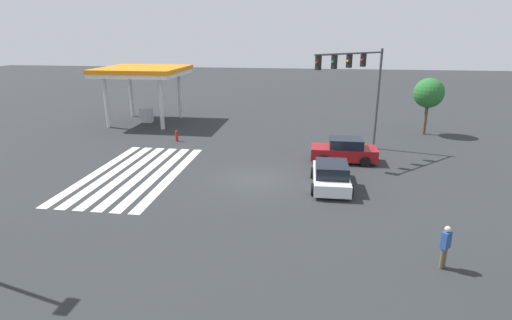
{
  "coord_description": "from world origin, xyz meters",
  "views": [
    {
      "loc": [
        21.66,
        3.04,
        8.18
      ],
      "look_at": [
        0.0,
        0.0,
        1.18
      ],
      "focal_mm": 28.0,
      "sensor_mm": 36.0,
      "label": 1
    }
  ],
  "objects_px": {
    "car_2": "(331,176)",
    "pedestrian": "(445,245)",
    "traffic_signal_mast": "(358,76)",
    "tree_corner_c": "(429,93)",
    "fire_hydrant": "(177,136)",
    "car_1": "(344,151)"
  },
  "relations": [
    {
      "from": "traffic_signal_mast",
      "to": "tree_corner_c",
      "type": "distance_m",
      "value": 9.61
    },
    {
      "from": "traffic_signal_mast",
      "to": "tree_corner_c",
      "type": "xyz_separation_m",
      "value": [
        -6.78,
        6.52,
        -1.97
      ]
    },
    {
      "from": "tree_corner_c",
      "to": "traffic_signal_mast",
      "type": "bearing_deg",
      "value": -43.87
    },
    {
      "from": "traffic_signal_mast",
      "to": "fire_hydrant",
      "type": "bearing_deg",
      "value": -52.07
    },
    {
      "from": "car_1",
      "to": "pedestrian",
      "type": "bearing_deg",
      "value": 102.64
    },
    {
      "from": "tree_corner_c",
      "to": "fire_hydrant",
      "type": "bearing_deg",
      "value": -75.59
    },
    {
      "from": "traffic_signal_mast",
      "to": "tree_corner_c",
      "type": "height_order",
      "value": "traffic_signal_mast"
    },
    {
      "from": "car_1",
      "to": "tree_corner_c",
      "type": "distance_m",
      "value": 11.56
    },
    {
      "from": "pedestrian",
      "to": "traffic_signal_mast",
      "type": "bearing_deg",
      "value": -36.38
    },
    {
      "from": "traffic_signal_mast",
      "to": "pedestrian",
      "type": "height_order",
      "value": "traffic_signal_mast"
    },
    {
      "from": "car_2",
      "to": "fire_hydrant",
      "type": "bearing_deg",
      "value": 53.7
    },
    {
      "from": "car_2",
      "to": "pedestrian",
      "type": "xyz_separation_m",
      "value": [
        7.53,
        3.73,
        0.25
      ]
    },
    {
      "from": "car_1",
      "to": "car_2",
      "type": "distance_m",
      "value": 4.93
    },
    {
      "from": "tree_corner_c",
      "to": "fire_hydrant",
      "type": "relative_size",
      "value": 5.45
    },
    {
      "from": "traffic_signal_mast",
      "to": "car_1",
      "type": "xyz_separation_m",
      "value": [
        1.83,
        -0.71,
        -4.67
      ]
    },
    {
      "from": "pedestrian",
      "to": "tree_corner_c",
      "type": "distance_m",
      "value": 21.6
    },
    {
      "from": "car_2",
      "to": "car_1",
      "type": "bearing_deg",
      "value": -12.91
    },
    {
      "from": "traffic_signal_mast",
      "to": "pedestrian",
      "type": "xyz_separation_m",
      "value": [
        14.19,
        1.99,
        -4.48
      ]
    },
    {
      "from": "car_2",
      "to": "tree_corner_c",
      "type": "height_order",
      "value": "tree_corner_c"
    },
    {
      "from": "traffic_signal_mast",
      "to": "car_2",
      "type": "bearing_deg",
      "value": 30.33
    },
    {
      "from": "car_2",
      "to": "tree_corner_c",
      "type": "bearing_deg",
      "value": -32.36
    },
    {
      "from": "fire_hydrant",
      "to": "tree_corner_c",
      "type": "bearing_deg",
      "value": 104.41
    }
  ]
}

